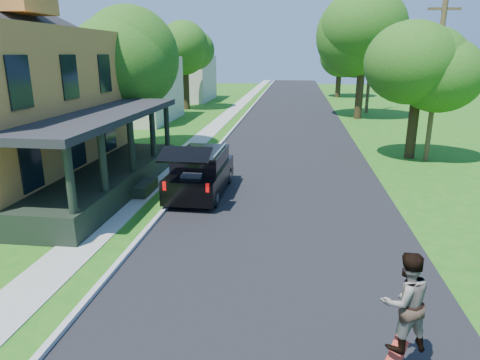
# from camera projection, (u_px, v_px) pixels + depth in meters

# --- Properties ---
(ground) EXTENTS (140.00, 140.00, 0.00)m
(ground) POSITION_uv_depth(u_px,v_px,m) (276.00, 280.00, 10.31)
(ground) COLOR #1E6113
(ground) RESTS_ON ground
(street) EXTENTS (8.00, 120.00, 0.02)m
(street) POSITION_uv_depth(u_px,v_px,m) (290.00, 133.00, 29.33)
(street) COLOR black
(street) RESTS_ON ground
(curb) EXTENTS (0.15, 120.00, 0.12)m
(curb) POSITION_uv_depth(u_px,v_px,m) (232.00, 132.00, 29.83)
(curb) COLOR #A9A9A4
(curb) RESTS_ON ground
(sidewalk) EXTENTS (1.30, 120.00, 0.03)m
(sidewalk) POSITION_uv_depth(u_px,v_px,m) (210.00, 131.00, 30.02)
(sidewalk) COLOR gray
(sidewalk) RESTS_ON ground
(front_walk) EXTENTS (6.50, 1.20, 0.03)m
(front_walk) POSITION_uv_depth(u_px,v_px,m) (47.00, 189.00, 17.19)
(front_walk) COLOR gray
(front_walk) RESTS_ON ground
(neighbor_house_mid) EXTENTS (12.78, 12.78, 8.30)m
(neighbor_house_mid) POSITION_uv_depth(u_px,v_px,m) (120.00, 67.00, 33.60)
(neighbor_house_mid) COLOR #B7B4A2
(neighbor_house_mid) RESTS_ON ground
(neighbor_house_far) EXTENTS (12.78, 12.78, 8.30)m
(neighbor_house_far) POSITION_uv_depth(u_px,v_px,m) (175.00, 63.00, 48.81)
(neighbor_house_far) COLOR #B7B4A2
(neighbor_house_far) RESTS_ON ground
(black_suv) EXTENTS (1.90, 4.83, 2.24)m
(black_suv) POSITION_uv_depth(u_px,v_px,m) (201.00, 172.00, 16.39)
(black_suv) COLOR black
(black_suv) RESTS_ON ground
(skateboarder) EXTENTS (0.99, 0.88, 1.69)m
(skateboarder) POSITION_uv_depth(u_px,v_px,m) (405.00, 302.00, 6.78)
(skateboarder) COLOR black
(skateboarder) RESTS_ON ground
(tree_left_mid) EXTENTS (6.90, 6.72, 8.24)m
(tree_left_mid) POSITION_uv_depth(u_px,v_px,m) (116.00, 51.00, 22.51)
(tree_left_mid) COLOR black
(tree_left_mid) RESTS_ON ground
(tree_left_far) EXTENTS (6.52, 6.19, 8.98)m
(tree_left_far) POSITION_uv_depth(u_px,v_px,m) (184.00, 44.00, 40.09)
(tree_left_far) COLOR black
(tree_left_far) RESTS_ON ground
(tree_right_near) EXTENTS (4.88, 4.59, 6.87)m
(tree_right_near) POSITION_uv_depth(u_px,v_px,m) (418.00, 67.00, 21.11)
(tree_right_near) COLOR black
(tree_right_near) RESTS_ON ground
(tree_right_mid) EXTENTS (7.52, 7.31, 10.62)m
(tree_right_mid) POSITION_uv_depth(u_px,v_px,m) (364.00, 30.00, 33.81)
(tree_right_mid) COLOR black
(tree_right_mid) RESTS_ON ground
(tree_right_far) EXTENTS (5.98, 5.90, 8.94)m
(tree_right_far) POSITION_uv_depth(u_px,v_px,m) (340.00, 48.00, 51.53)
(tree_right_far) COLOR black
(tree_right_far) RESTS_ON ground
(utility_pole_near) EXTENTS (1.53, 0.28, 7.79)m
(utility_pole_near) POSITION_uv_depth(u_px,v_px,m) (436.00, 80.00, 20.64)
(utility_pole_near) COLOR #473421
(utility_pole_near) RESTS_ON ground
(utility_pole_far) EXTENTS (1.77, 0.35, 10.32)m
(utility_pole_far) POSITION_uv_depth(u_px,v_px,m) (371.00, 52.00, 37.85)
(utility_pole_far) COLOR #473421
(utility_pole_far) RESTS_ON ground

